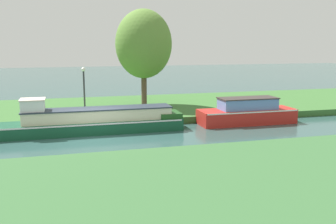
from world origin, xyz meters
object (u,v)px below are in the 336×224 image
red_narrowboat (247,113)px  willow_tree_left (144,44)px  lamp_post (84,86)px  forest_barge (86,122)px

red_narrowboat → willow_tree_left: size_ratio=0.88×
willow_tree_left → lamp_post: (-4.20, -3.38, -2.36)m
forest_barge → willow_tree_left: willow_tree_left is taller
red_narrowboat → lamp_post: size_ratio=1.97×
forest_barge → lamp_post: (0.08, 2.30, 1.62)m
forest_barge → lamp_post: 2.82m
willow_tree_left → lamp_post: size_ratio=2.25×
lamp_post → forest_barge: bearing=-91.9°
red_narrowboat → willow_tree_left: (-4.94, 5.69, 3.94)m
forest_barge → lamp_post: lamp_post is taller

